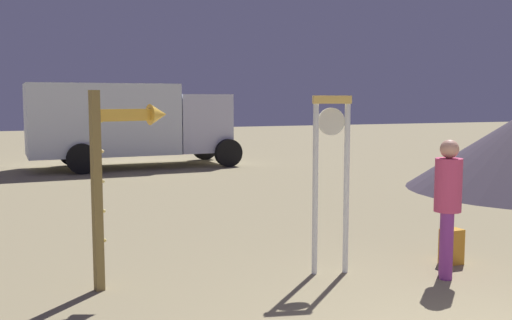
{
  "coord_description": "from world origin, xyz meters",
  "views": [
    {
      "loc": [
        -3.51,
        -3.42,
        2.2
      ],
      "look_at": [
        0.01,
        5.44,
        1.2
      ],
      "focal_mm": 40.98,
      "sensor_mm": 36.0,
      "label": 1
    }
  ],
  "objects_px": {
    "arrow_sign": "(121,156)",
    "backpack": "(451,247)",
    "standing_clock": "(331,167)",
    "person_near_clock": "(448,201)",
    "box_truck_near": "(127,121)"
  },
  "relations": [
    {
      "from": "standing_clock",
      "to": "person_near_clock",
      "type": "height_order",
      "value": "standing_clock"
    },
    {
      "from": "standing_clock",
      "to": "person_near_clock",
      "type": "distance_m",
      "value": 1.48
    },
    {
      "from": "person_near_clock",
      "to": "arrow_sign",
      "type": "bearing_deg",
      "value": 162.91
    },
    {
      "from": "standing_clock",
      "to": "backpack",
      "type": "xyz_separation_m",
      "value": [
        1.71,
        -0.23,
        -1.12
      ]
    },
    {
      "from": "person_near_clock",
      "to": "box_truck_near",
      "type": "bearing_deg",
      "value": 97.38
    },
    {
      "from": "arrow_sign",
      "to": "person_near_clock",
      "type": "relative_size",
      "value": 1.34
    },
    {
      "from": "arrow_sign",
      "to": "backpack",
      "type": "xyz_separation_m",
      "value": [
        4.21,
        -0.7,
        -1.31
      ]
    },
    {
      "from": "person_near_clock",
      "to": "standing_clock",
      "type": "bearing_deg",
      "value": 150.94
    },
    {
      "from": "standing_clock",
      "to": "person_near_clock",
      "type": "xyz_separation_m",
      "value": [
        1.24,
        -0.69,
        -0.4
      ]
    },
    {
      "from": "person_near_clock",
      "to": "box_truck_near",
      "type": "distance_m",
      "value": 13.42
    },
    {
      "from": "backpack",
      "to": "arrow_sign",
      "type": "bearing_deg",
      "value": 170.62
    },
    {
      "from": "box_truck_near",
      "to": "standing_clock",
      "type": "bearing_deg",
      "value": -87.82
    },
    {
      "from": "backpack",
      "to": "person_near_clock",
      "type": "bearing_deg",
      "value": -135.66
    },
    {
      "from": "box_truck_near",
      "to": "backpack",
      "type": "bearing_deg",
      "value": -80.32
    },
    {
      "from": "backpack",
      "to": "box_truck_near",
      "type": "relative_size",
      "value": 0.07
    }
  ]
}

